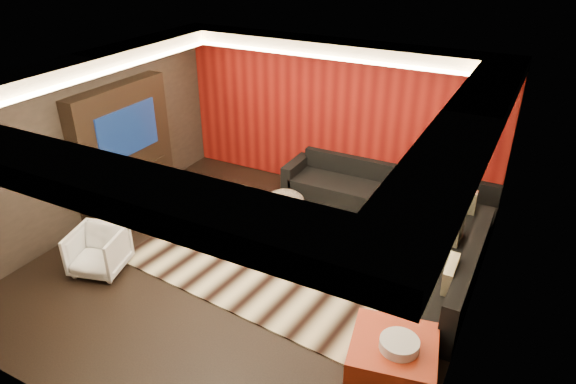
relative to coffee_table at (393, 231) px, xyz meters
The scene contains 26 objects.
floor 2.40m from the coffee_table, 131.69° to the right, with size 6.00×6.00×0.02m, color black.
ceiling 3.61m from the coffee_table, 131.69° to the right, with size 6.00×6.00×0.02m, color silver.
wall_back 2.39m from the coffee_table, 142.49° to the left, with size 6.00×0.02×2.80m, color black.
wall_left 5.10m from the coffee_table, 158.77° to the right, with size 0.02×6.00×2.80m, color black.
wall_right 2.62m from the coffee_table, 51.59° to the right, with size 0.02×6.00×2.80m, color black.
red_feature_wall 2.37m from the coffee_table, 143.41° to the left, with size 5.98×0.05×2.78m, color #6B0C0A.
soffit_back 3.17m from the coffee_table, 150.19° to the left, with size 6.00×0.60×0.22m, color silver.
soffit_front 5.42m from the coffee_table, 109.53° to the right, with size 6.00×0.60×0.22m, color silver.
soffit_left 5.32m from the coffee_table, 157.39° to the right, with size 0.60×4.80×0.22m, color silver.
soffit_right 3.33m from the coffee_table, 58.22° to the right, with size 0.60×4.80×0.22m, color silver.
cove_back 3.01m from the coffee_table, 160.23° to the left, with size 4.80×0.08×0.04m, color #FFD899.
cove_front 5.09m from the coffee_table, 111.00° to the right, with size 4.80×0.08×0.04m, color #FFD899.
cove_left 5.00m from the coffee_table, 155.66° to the right, with size 0.08×4.80×0.04m, color #FFD899.
cove_right 3.16m from the coffee_table, 66.76° to the right, with size 0.08×4.80×0.04m, color #FFD899.
tv_surround 4.70m from the coffee_table, 165.03° to the right, with size 0.30×2.00×2.20m, color black.
tv_screen 4.64m from the coffee_table, 164.50° to the right, with size 0.04×1.30×0.80m, color black.
tv_shelf 4.48m from the coffee_table, 164.50° to the right, with size 0.04×1.60×0.04m, color black.
rug 1.85m from the coffee_table, 137.55° to the right, with size 4.00×3.00×0.02m, color #C6B990.
coffee_table is the anchor object (origin of this frame).
drum_stool 3.21m from the coffee_table, 151.09° to the right, with size 0.38×0.38×0.44m, color black.
striped_pouf 1.92m from the coffee_table, behind, with size 0.71×0.71×0.39m, color beige.
white_side_table 2.93m from the coffee_table, 71.94° to the right, with size 0.43×0.43×0.54m, color silver.
orange_ottoman 2.85m from the coffee_table, 72.83° to the right, with size 0.94×0.94×0.42m, color maroon.
armchair 4.51m from the coffee_table, 140.71° to the right, with size 0.70×0.72×0.66m, color silver.
sectional_sofa 0.22m from the coffee_table, 28.52° to the left, with size 3.65×3.50×0.75m.
throw_pillows 1.21m from the coffee_table, 22.39° to the right, with size 0.52×2.41×0.50m.
Camera 1 is at (3.36, -5.20, 4.50)m, focal length 32.00 mm.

